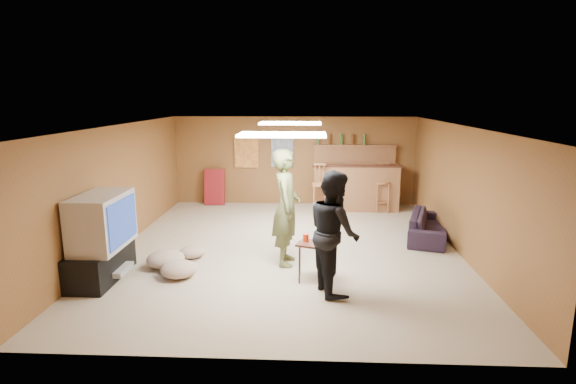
{
  "coord_description": "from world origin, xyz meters",
  "views": [
    {
      "loc": [
        0.37,
        -7.7,
        2.69
      ],
      "look_at": [
        0.0,
        0.2,
        1.0
      ],
      "focal_mm": 28.0,
      "sensor_mm": 36.0,
      "label": 1
    }
  ],
  "objects_px": {
    "tv_body": "(102,221)",
    "person_black": "(334,232)",
    "person_olive": "(286,207)",
    "tray_table": "(313,261)",
    "bar_counter": "(356,187)",
    "sofa": "(429,226)"
  },
  "relations": [
    {
      "from": "sofa",
      "to": "tray_table",
      "type": "relative_size",
      "value": 2.96
    },
    {
      "from": "tray_table",
      "to": "bar_counter",
      "type": "bearing_deg",
      "value": 76.37
    },
    {
      "from": "tv_body",
      "to": "person_black",
      "type": "relative_size",
      "value": 0.64
    },
    {
      "from": "person_olive",
      "to": "sofa",
      "type": "height_order",
      "value": "person_olive"
    },
    {
      "from": "person_olive",
      "to": "tray_table",
      "type": "xyz_separation_m",
      "value": [
        0.43,
        -0.66,
        -0.66
      ]
    },
    {
      "from": "tv_body",
      "to": "person_olive",
      "type": "xyz_separation_m",
      "value": [
        2.66,
        0.78,
        0.04
      ]
    },
    {
      "from": "person_black",
      "to": "tray_table",
      "type": "xyz_separation_m",
      "value": [
        -0.28,
        0.36,
        -0.57
      ]
    },
    {
      "from": "person_black",
      "to": "person_olive",
      "type": "bearing_deg",
      "value": 17.99
    },
    {
      "from": "bar_counter",
      "to": "tray_table",
      "type": "height_order",
      "value": "bar_counter"
    },
    {
      "from": "bar_counter",
      "to": "person_black",
      "type": "relative_size",
      "value": 1.16
    },
    {
      "from": "bar_counter",
      "to": "tray_table",
      "type": "xyz_separation_m",
      "value": [
        -1.05,
        -4.34,
        -0.26
      ]
    },
    {
      "from": "person_black",
      "to": "tray_table",
      "type": "bearing_deg",
      "value": 20.92
    },
    {
      "from": "bar_counter",
      "to": "sofa",
      "type": "bearing_deg",
      "value": -61.56
    },
    {
      "from": "bar_counter",
      "to": "person_olive",
      "type": "height_order",
      "value": "person_olive"
    },
    {
      "from": "person_olive",
      "to": "sofa",
      "type": "relative_size",
      "value": 1.11
    },
    {
      "from": "bar_counter",
      "to": "sofa",
      "type": "xyz_separation_m",
      "value": [
        1.2,
        -2.22,
        -0.3
      ]
    },
    {
      "from": "tv_body",
      "to": "sofa",
      "type": "relative_size",
      "value": 0.65
    },
    {
      "from": "person_black",
      "to": "sofa",
      "type": "relative_size",
      "value": 1.01
    },
    {
      "from": "bar_counter",
      "to": "tray_table",
      "type": "bearing_deg",
      "value": -103.63
    },
    {
      "from": "person_olive",
      "to": "sofa",
      "type": "distance_m",
      "value": 3.13
    },
    {
      "from": "bar_counter",
      "to": "person_black",
      "type": "bearing_deg",
      "value": -99.36
    },
    {
      "from": "person_black",
      "to": "sofa",
      "type": "xyz_separation_m",
      "value": [
        1.97,
        2.48,
        -0.61
      ]
    }
  ]
}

